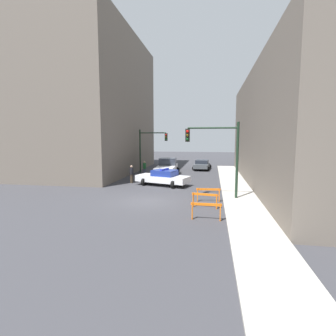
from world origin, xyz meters
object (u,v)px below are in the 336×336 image
Objects in this scene: traffic_light_near at (220,148)px; barrier_mid at (205,198)px; white_truck at (167,167)px; police_car at (163,177)px; pedestrian_corner at (145,168)px; traffic_light_far at (149,145)px; pedestrian_crossing at (132,174)px; barrier_back at (208,192)px; parked_car_near at (202,165)px; barrier_front at (206,208)px.

traffic_light_near is 3.97m from barrier_mid.
traffic_light_near is 0.95× the size of white_truck.
police_car is 6.11m from pedestrian_corner.
traffic_light_far is 3.13× the size of pedestrian_crossing.
pedestrian_crossing is (-3.17, 0.76, 0.14)m from police_car.
barrier_mid is at bearing -133.36° from police_car.
barrier_back is at bearing -69.15° from white_truck.
parked_car_near is at bearing 55.80° from white_truck.
pedestrian_corner is 16.23m from barrier_front.
barrier_front is (4.03, -9.31, -0.11)m from police_car.
police_car is 3.26m from pedestrian_crossing.
barrier_front and barrier_mid have the same top height.
pedestrian_corner is at bearing 129.21° from traffic_light_near.
pedestrian_crossing is at bearing 125.57° from barrier_front.
pedestrian_crossing is 10.44m from barrier_mid.
traffic_light_near reaches higher than pedestrian_corner.
pedestrian_corner is at bearing 47.74° from police_car.
barrier_mid is (-0.14, 2.37, 0.00)m from barrier_front.
traffic_light_near is 14.74m from traffic_light_far.
pedestrian_corner is (-2.35, -0.91, -0.04)m from white_truck.
white_truck is at bearing 91.02° from pedestrian_corner.
barrier_back is at bearing 14.06° from pedestrian_corner.
traffic_light_near is 3.13× the size of pedestrian_corner.
barrier_back is at bearing -61.14° from traffic_light_far.
white_truck reaches higher than parked_car_near.
barrier_mid and barrier_back have the same top height.
white_truck is 3.29× the size of pedestrian_corner.
traffic_light_near is at bearing 51.55° from barrier_back.
traffic_light_near is at bearing -56.98° from traffic_light_far.
police_car is 6.69m from barrier_back.
traffic_light_near reaches higher than traffic_light_far.
parked_car_near reaches higher than barrier_front.
traffic_light_near is 9.86m from pedestrian_crossing.
barrier_front is 1.01× the size of barrier_mid.
white_truck is 2.52m from pedestrian_corner.
barrier_mid is at bearing -109.67° from traffic_light_near.
barrier_back is (0.19, 1.63, 0.00)m from barrier_mid.
white_truck is 3.29× the size of pedestrian_crossing.
pedestrian_corner is at bearing -160.82° from white_truck.
barrier_back is at bearing -82.10° from parked_car_near.
traffic_light_near is 3.26× the size of barrier_back.
barrier_front is at bearing -74.78° from white_truck.
barrier_back is (4.82, -11.48, -0.29)m from white_truck.
parked_car_near is 19.03m from barrier_mid.
police_car is at bearing 137.48° from traffic_light_near.
pedestrian_corner is (-3.09, 5.27, 0.14)m from police_car.
white_truck is 13.91m from barrier_mid.
police_car is 10.14m from barrier_front.
pedestrian_crossing is at bearing -114.23° from parked_car_near.
traffic_light_far is 15.40m from barrier_back.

